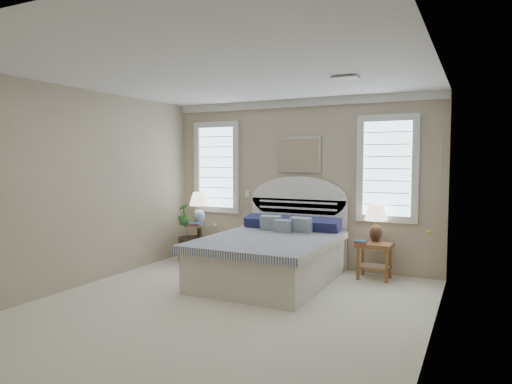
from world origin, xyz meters
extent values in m
cube|color=silver|center=(0.00, 0.00, 0.00)|extent=(4.50, 5.00, 0.01)
cube|color=silver|center=(0.00, 0.00, 2.70)|extent=(4.50, 5.00, 0.01)
cube|color=tan|center=(0.00, 2.50, 1.35)|extent=(4.50, 0.02, 2.70)
cube|color=tan|center=(-2.25, 0.00, 1.35)|extent=(0.02, 5.00, 2.70)
cube|color=tan|center=(2.25, 0.00, 1.35)|extent=(0.02, 5.00, 2.70)
cube|color=silver|center=(0.00, 2.46, 2.64)|extent=(4.50, 0.08, 0.12)
cube|color=#B2B2B2|center=(1.20, 0.80, 2.68)|extent=(0.30, 0.20, 0.02)
cube|color=silver|center=(-0.95, 2.48, 1.15)|extent=(0.08, 0.01, 0.12)
cube|color=silver|center=(-1.55, 2.48, 1.60)|extent=(0.90, 0.06, 1.60)
cube|color=silver|center=(1.40, 2.48, 1.60)|extent=(0.90, 0.06, 1.60)
cube|color=silver|center=(0.00, 2.46, 1.82)|extent=(0.74, 0.04, 0.58)
cube|color=silver|center=(2.23, 1.20, 1.20)|extent=(0.02, 1.80, 2.40)
cube|color=silver|center=(0.00, 1.33, 0.28)|extent=(1.60, 2.10, 0.55)
cube|color=navy|center=(0.00, 1.28, 0.59)|extent=(1.72, 2.15, 0.10)
cube|color=silver|center=(0.00, 2.44, 0.55)|extent=(1.62, 0.08, 1.10)
cube|color=#1B1F45|center=(-0.40, 2.16, 0.73)|extent=(0.75, 0.31, 0.23)
cube|color=#1B1F45|center=(0.40, 2.16, 0.73)|extent=(0.75, 0.31, 0.23)
cube|color=#344F75|center=(-0.25, 1.93, 0.71)|extent=(0.33, 0.20, 0.34)
cube|color=#344F75|center=(0.25, 1.93, 0.71)|extent=(0.33, 0.20, 0.34)
cube|color=#344F75|center=(0.00, 1.83, 0.69)|extent=(0.28, 0.14, 0.29)
cylinder|color=black|center=(-1.65, 2.05, 0.01)|extent=(0.32, 0.32, 0.03)
cylinder|color=black|center=(-1.65, 2.05, 0.30)|extent=(0.08, 0.08, 0.60)
cylinder|color=silver|center=(-1.65, 2.05, 0.62)|extent=(0.56, 0.56, 0.02)
cube|color=brown|center=(1.30, 2.15, 0.50)|extent=(0.50, 0.40, 0.06)
cube|color=brown|center=(1.30, 2.15, 0.18)|extent=(0.44, 0.34, 0.03)
cube|color=brown|center=(1.10, 2.00, 0.23)|extent=(0.04, 0.04, 0.47)
cube|color=brown|center=(1.10, 2.30, 0.23)|extent=(0.04, 0.04, 0.47)
cube|color=brown|center=(1.50, 2.00, 0.23)|extent=(0.04, 0.04, 0.47)
cube|color=brown|center=(1.50, 2.30, 0.23)|extent=(0.04, 0.04, 0.47)
cylinder|color=black|center=(-1.74, 1.96, 0.21)|extent=(0.52, 0.52, 0.41)
cylinder|color=white|center=(-1.69, 2.11, 0.64)|extent=(0.14, 0.14, 0.03)
ellipsoid|color=white|center=(-1.69, 2.11, 0.75)|extent=(0.25, 0.25, 0.26)
cylinder|color=gold|center=(-1.69, 2.11, 0.91)|extent=(0.03, 0.03, 0.09)
cylinder|color=black|center=(1.28, 2.30, 0.54)|extent=(0.12, 0.12, 0.03)
ellipsoid|color=black|center=(1.28, 2.30, 0.65)|extent=(0.23, 0.23, 0.25)
cylinder|color=gold|center=(1.28, 2.30, 0.81)|extent=(0.03, 0.03, 0.09)
imported|color=#316829|center=(-1.85, 1.88, 0.81)|extent=(0.26, 0.26, 0.36)
cube|color=#A12D28|center=(-1.61, 1.85, 0.64)|extent=(0.23, 0.20, 0.03)
cube|color=#275576|center=(-1.61, 1.85, 0.67)|extent=(0.22, 0.19, 0.03)
cube|color=#A12D28|center=(1.13, 2.00, 0.54)|extent=(0.18, 0.13, 0.02)
cube|color=#275576|center=(1.13, 2.00, 0.56)|extent=(0.17, 0.13, 0.02)
camera|label=1|loc=(2.64, -4.47, 1.73)|focal=32.00mm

